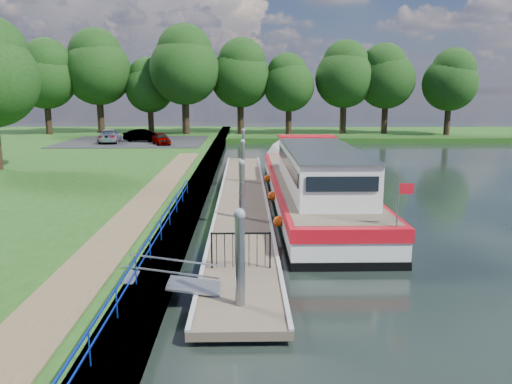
{
  "coord_description": "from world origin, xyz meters",
  "views": [
    {
      "loc": [
        0.15,
        -12.51,
        5.8
      ],
      "look_at": [
        0.62,
        9.16,
        1.4
      ],
      "focal_mm": 35.0,
      "sensor_mm": 36.0,
      "label": 1
    }
  ],
  "objects_px": {
    "barge": "(311,182)",
    "car_c": "(109,136)",
    "car_a": "(161,139)",
    "pontoon": "(243,200)",
    "car_b": "(143,135)"
  },
  "relations": [
    {
      "from": "barge",
      "to": "car_c",
      "type": "relative_size",
      "value": 4.65
    },
    {
      "from": "car_a",
      "to": "car_c",
      "type": "bearing_deg",
      "value": 139.37
    },
    {
      "from": "pontoon",
      "to": "car_b",
      "type": "xyz_separation_m",
      "value": [
        -10.11,
        24.63,
        1.26
      ]
    },
    {
      "from": "car_b",
      "to": "pontoon",
      "type": "bearing_deg",
      "value": -143.42
    },
    {
      "from": "barge",
      "to": "car_a",
      "type": "bearing_deg",
      "value": 117.86
    },
    {
      "from": "barge",
      "to": "car_a",
      "type": "xyz_separation_m",
      "value": [
        -11.39,
        21.56,
        0.3
      ]
    },
    {
      "from": "pontoon",
      "to": "car_b",
      "type": "bearing_deg",
      "value": 112.31
    },
    {
      "from": "pontoon",
      "to": "car_a",
      "type": "height_order",
      "value": "car_a"
    },
    {
      "from": "car_b",
      "to": "car_c",
      "type": "height_order",
      "value": "car_c"
    },
    {
      "from": "pontoon",
      "to": "barge",
      "type": "distance_m",
      "value": 3.72
    },
    {
      "from": "barge",
      "to": "car_c",
      "type": "bearing_deg",
      "value": 125.54
    },
    {
      "from": "pontoon",
      "to": "car_c",
      "type": "bearing_deg",
      "value": 118.99
    },
    {
      "from": "barge",
      "to": "pontoon",
      "type": "bearing_deg",
      "value": -175.22
    },
    {
      "from": "pontoon",
      "to": "car_c",
      "type": "distance_m",
      "value": 27.18
    },
    {
      "from": "pontoon",
      "to": "barge",
      "type": "relative_size",
      "value": 1.42
    }
  ]
}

